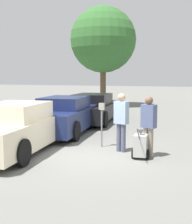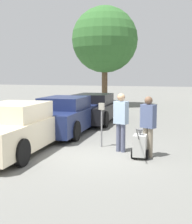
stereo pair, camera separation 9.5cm
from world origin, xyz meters
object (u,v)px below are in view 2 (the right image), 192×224
object	(u,v)px
equipment_cart	(140,145)
parked_car_navy	(67,115)
parking_meter	(102,117)
parked_car_cream	(18,128)
person_worker	(121,119)
person_supervisor	(148,123)
parked_car_black	(94,109)

from	to	relation	value
equipment_cart	parked_car_navy	bearing A→B (deg)	136.19
parking_meter	parked_car_cream	bearing A→B (deg)	-148.06
person_worker	equipment_cart	world-z (taller)	person_worker
person_supervisor	equipment_cart	bearing A→B (deg)	84.76
parking_meter	person_supervisor	size ratio (longest dim) A/B	0.83
person_supervisor	parked_car_cream	bearing A→B (deg)	32.17
parked_car_cream	parked_car_navy	xyz separation A→B (m)	(-0.00, 3.40, -0.01)
parked_car_black	person_supervisor	bearing A→B (deg)	-63.30
parked_car_navy	person_worker	world-z (taller)	person_worker
parked_car_cream	parked_car_black	distance (m)	6.52
parking_meter	person_supervisor	xyz separation A→B (m)	(1.68, -0.70, -0.00)
parked_car_black	parking_meter	size ratio (longest dim) A/B	3.72
parked_car_cream	parked_car_navy	size ratio (longest dim) A/B	0.98
parked_car_cream	equipment_cart	size ratio (longest dim) A/B	5.29
parking_meter	equipment_cart	size ratio (longest dim) A/B	1.45
parking_meter	parked_car_black	bearing A→B (deg)	113.85
parked_car_black	equipment_cart	distance (m)	7.20
parked_car_navy	parked_car_black	xyz separation A→B (m)	(0.00, 3.12, -0.03)
parked_car_black	person_worker	distance (m)	6.31
parked_car_navy	parking_meter	distance (m)	3.03
parked_car_cream	equipment_cart	distance (m)	3.81
person_supervisor	equipment_cart	distance (m)	0.70
parked_car_cream	equipment_cart	bearing A→B (deg)	-1.39
parked_car_black	equipment_cart	bearing A→B (deg)	-65.72
parked_car_navy	equipment_cart	bearing A→B (deg)	-45.86
parked_car_navy	parking_meter	bearing A→B (deg)	-48.74
parked_car_cream	person_supervisor	world-z (taller)	person_supervisor
parked_car_black	person_supervisor	xyz separation A→B (m)	(3.94, -5.82, 0.32)
parked_car_cream	parked_car_black	size ratio (longest dim) A/B	0.98
parked_car_cream	equipment_cart	world-z (taller)	parked_car_cream
parked_car_cream	parking_meter	xyz separation A→B (m)	(2.26, 1.41, 0.29)
parking_meter	person_worker	xyz separation A→B (m)	(0.78, -0.40, 0.03)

